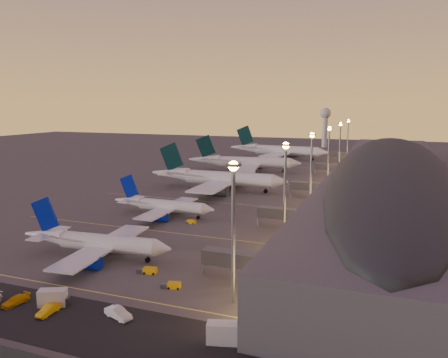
# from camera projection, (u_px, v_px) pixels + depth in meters

# --- Properties ---
(ground) EXTENTS (700.00, 700.00, 0.00)m
(ground) POSITION_uv_depth(u_px,v_px,m) (163.00, 226.00, 128.28)
(ground) COLOR #474441
(airliner_narrow_south) EXTENTS (38.40, 34.43, 13.71)m
(airliner_narrow_south) POSITION_uv_depth(u_px,v_px,m) (95.00, 242.00, 102.00)
(airliner_narrow_south) COLOR silver
(airliner_narrow_south) RESTS_ON ground
(airliner_narrow_north) EXTENTS (35.69, 31.74, 12.80)m
(airliner_narrow_north) POSITION_uv_depth(u_px,v_px,m) (163.00, 205.00, 140.09)
(airliner_narrow_north) COLOR silver
(airliner_narrow_north) RESTS_ON ground
(airliner_wide_near) EXTENTS (60.33, 54.74, 19.36)m
(airliner_wide_near) POSITION_uv_depth(u_px,v_px,m) (217.00, 178.00, 182.13)
(airliner_wide_near) COLOR silver
(airliner_wide_near) RESTS_ON ground
(airliner_wide_mid) EXTENTS (60.33, 55.58, 19.33)m
(airliner_wide_mid) POSITION_uv_depth(u_px,v_px,m) (244.00, 162.00, 231.96)
(airliner_wide_mid) COLOR silver
(airliner_wide_mid) RESTS_ON ground
(airliner_wide_far) EXTENTS (66.82, 61.05, 21.37)m
(airliner_wide_far) POSITION_uv_depth(u_px,v_px,m) (278.00, 150.00, 286.01)
(airliner_wide_far) COLOR silver
(airliner_wide_far) RESTS_ON ground
(terminal_building) EXTENTS (56.35, 255.00, 17.46)m
(terminal_building) POSITION_uv_depth(u_px,v_px,m) (390.00, 173.00, 171.94)
(terminal_building) COLOR #4E4D52
(terminal_building) RESTS_ON ground
(light_masts) EXTENTS (2.20, 217.20, 25.90)m
(light_masts) POSITION_uv_depth(u_px,v_px,m) (322.00, 150.00, 172.60)
(light_masts) COLOR slate
(light_masts) RESTS_ON ground
(radar_tower) EXTENTS (9.00, 9.00, 32.50)m
(radar_tower) POSITION_uv_depth(u_px,v_px,m) (325.00, 121.00, 360.64)
(radar_tower) COLOR silver
(radar_tower) RESTS_ON ground
(service_lane) EXTENTS (260.00, 16.00, 0.01)m
(service_lane) POSITION_uv_depth(u_px,v_px,m) (10.00, 308.00, 76.68)
(service_lane) COLOR black
(service_lane) RESTS_ON ground
(lane_markings) EXTENTS (90.00, 180.36, 0.00)m
(lane_markings) POSITION_uv_depth(u_px,v_px,m) (214.00, 199.00, 165.13)
(lane_markings) COLOR #D8C659
(lane_markings) RESTS_ON ground
(baggage_tug_a) EXTENTS (4.05, 2.33, 1.14)m
(baggage_tug_a) POSITION_uv_depth(u_px,v_px,m) (172.00, 285.00, 85.15)
(baggage_tug_a) COLOR #EFAC09
(baggage_tug_a) RESTS_ON ground
(baggage_tug_b) EXTENTS (4.40, 2.40, 1.24)m
(baggage_tug_b) POSITION_uv_depth(u_px,v_px,m) (148.00, 271.00, 92.60)
(baggage_tug_b) COLOR #EFAC09
(baggage_tug_b) RESTS_ON ground
(baggage_tug_c) EXTENTS (3.73, 1.77, 1.09)m
(baggage_tug_c) POSITION_uv_depth(u_px,v_px,m) (190.00, 222.00, 131.39)
(baggage_tug_c) COLOR #EFAC09
(baggage_tug_c) RESTS_ON ground
(catering_truck_a) EXTENTS (5.68, 4.07, 2.99)m
(catering_truck_a) POSITION_uv_depth(u_px,v_px,m) (54.00, 298.00, 77.58)
(catering_truck_a) COLOR silver
(catering_truck_a) RESTS_ON ground
(catering_truck_b) EXTENTS (6.04, 3.58, 3.19)m
(catering_truck_b) POSITION_uv_depth(u_px,v_px,m) (226.00, 334.00, 65.35)
(catering_truck_b) COLOR silver
(catering_truck_b) RESTS_ON ground
(service_van_d) EXTENTS (1.82, 4.73, 1.54)m
(service_van_d) POSITION_uv_depth(u_px,v_px,m) (48.00, 310.00, 74.47)
(service_van_d) COLOR #EFAC09
(service_van_d) RESTS_ON ground
(service_van_e) EXTENTS (5.74, 3.54, 1.79)m
(service_van_e) POSITION_uv_depth(u_px,v_px,m) (118.00, 313.00, 73.11)
(service_van_e) COLOR silver
(service_van_e) RESTS_ON ground
(service_van_f) EXTENTS (2.81, 5.39, 1.49)m
(service_van_f) POSITION_uv_depth(u_px,v_px,m) (16.00, 301.00, 78.08)
(service_van_f) COLOR #EFAC09
(service_van_f) RESTS_ON ground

